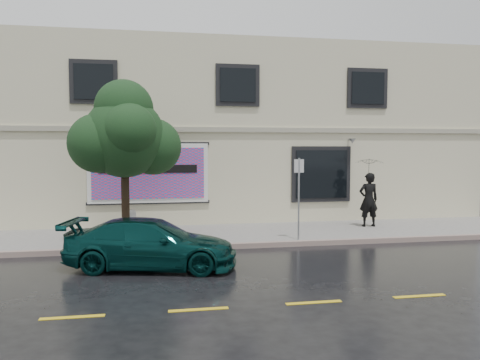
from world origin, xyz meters
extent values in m
plane|color=black|center=(0.00, 0.00, 0.00)|extent=(90.00, 90.00, 0.00)
cube|color=gray|center=(0.00, 3.25, 0.07)|extent=(20.00, 3.50, 0.15)
cube|color=gray|center=(0.00, 1.50, 0.07)|extent=(20.00, 0.18, 0.16)
cube|color=gold|center=(0.00, -3.50, 0.01)|extent=(19.00, 0.12, 0.01)
cube|color=beige|center=(0.00, 9.00, 3.50)|extent=(20.00, 8.00, 7.00)
cube|color=#9E9984|center=(0.00, 4.96, 3.60)|extent=(20.00, 0.12, 0.18)
cube|color=black|center=(3.20, 4.96, 1.95)|extent=(2.30, 0.10, 2.10)
cube|color=black|center=(3.20, 4.90, 1.95)|extent=(2.00, 0.05, 1.80)
cube|color=black|center=(-5.00, 4.90, 5.20)|extent=(1.30, 0.05, 1.20)
cube|color=black|center=(0.00, 4.90, 5.20)|extent=(1.30, 0.05, 1.20)
cube|color=black|center=(5.00, 4.90, 5.20)|extent=(1.30, 0.05, 1.20)
cube|color=white|center=(-3.20, 4.93, 2.05)|extent=(4.20, 0.06, 2.10)
cube|color=#E43272|center=(-3.20, 4.89, 2.05)|extent=(3.90, 0.04, 1.80)
cube|color=black|center=(-3.20, 4.96, 1.00)|extent=(4.30, 0.10, 0.10)
cube|color=black|center=(-3.20, 4.96, 3.10)|extent=(4.30, 0.10, 0.10)
cube|color=black|center=(-3.20, 4.86, 2.20)|extent=(3.40, 0.02, 0.28)
imported|color=#08312F|center=(-3.07, -0.33, 0.61)|extent=(4.46, 2.69, 1.21)
imported|color=black|center=(4.48, 3.58, 1.11)|extent=(0.71, 0.48, 1.91)
imported|color=black|center=(4.48, 3.58, 2.44)|extent=(1.08, 1.08, 0.75)
cylinder|color=black|center=(-3.84, 2.35, 1.25)|extent=(0.24, 0.24, 2.20)
sphere|color=black|center=(-3.84, 2.35, 3.26)|extent=(2.39, 2.39, 2.39)
cylinder|color=silver|center=(-3.68, 3.00, 0.19)|extent=(0.34, 0.34, 0.09)
cylinder|color=silver|center=(-3.68, 3.00, 0.55)|extent=(0.25, 0.25, 0.62)
sphere|color=silver|center=(-3.68, 3.00, 0.90)|extent=(0.25, 0.25, 0.25)
cylinder|color=silver|center=(-3.68, 3.00, 0.58)|extent=(0.36, 0.11, 0.11)
cylinder|color=#979A9F|center=(1.31, 1.70, 1.40)|extent=(0.05, 0.05, 2.49)
cube|color=silver|center=(1.31, 1.70, 2.40)|extent=(0.31, 0.04, 0.40)
camera|label=1|loc=(-2.93, -11.84, 2.96)|focal=35.00mm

